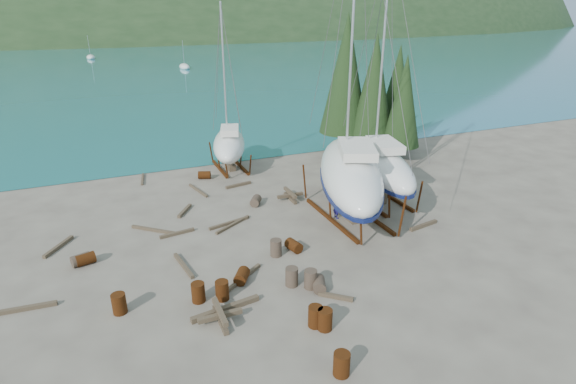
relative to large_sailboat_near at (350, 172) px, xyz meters
name	(u,v)px	position (x,y,z in m)	size (l,w,h in m)	color
ground	(290,249)	(-4.69, -2.13, -2.90)	(600.00, 600.00, 0.00)	#554B43
bay_water	(99,29)	(-4.69, 312.87, -2.90)	(700.00, 700.00, 0.00)	#187479
far_hill	(99,29)	(-4.69, 317.87, -2.90)	(800.00, 360.00, 110.00)	#22381C
far_house_center	(54,34)	(-24.69, 187.87, 0.02)	(6.60, 5.60, 5.60)	beige
far_house_right	(181,31)	(25.31, 187.87, 0.02)	(6.60, 5.60, 5.60)	beige
cypress_near_right	(374,88)	(7.81, 9.87, 2.89)	(3.60, 3.60, 10.00)	black
cypress_mid_right	(404,101)	(9.31, 7.87, 2.01)	(3.06, 3.06, 8.50)	black
cypress_back_left	(346,74)	(6.31, 11.87, 3.76)	(4.14, 4.14, 11.50)	black
cypress_far_right	(397,91)	(10.81, 10.87, 2.30)	(3.24, 3.24, 9.00)	black
moored_boat_mid	(184,67)	(5.31, 77.87, -2.52)	(2.00, 5.00, 6.05)	silver
moored_boat_far	(91,57)	(-12.69, 107.87, -2.52)	(2.00, 5.00, 6.05)	silver
large_sailboat_near	(350,172)	(0.00, 0.00, 0.00)	(7.70, 11.82, 18.03)	silver
large_sailboat_far	(379,164)	(3.09, 1.67, -0.39)	(5.06, 10.09, 15.36)	silver
small_sailboat_shore	(229,144)	(-3.98, 11.44, -0.90)	(4.55, 7.97, 12.16)	silver
worker	(337,206)	(-0.65, 0.28, -2.12)	(0.58, 0.38, 1.58)	navy
drum_0	(119,304)	(-13.26, -4.27, -2.46)	(0.58, 0.58, 0.88)	#51290D
drum_1	(319,284)	(-4.99, -6.02, -2.61)	(0.58, 0.58, 0.88)	#2D2823
drum_2	(86,259)	(-14.53, 0.40, -2.61)	(0.58, 0.58, 0.88)	#51290D
drum_3	(342,364)	(-6.54, -10.81, -2.46)	(0.58, 0.58, 0.88)	#51290D
drum_4	(204,175)	(-6.37, 10.01, -2.61)	(0.58, 0.58, 0.88)	#51290D
drum_5	(276,248)	(-5.63, -2.47, -2.46)	(0.58, 0.58, 0.88)	#2D2823
drum_6	(294,246)	(-4.61, -2.38, -2.61)	(0.58, 0.58, 0.88)	#51290D
drum_7	(325,320)	(-5.97, -8.49, -2.46)	(0.58, 0.58, 0.88)	#51290D
drum_10	(315,316)	(-6.22, -8.16, -2.46)	(0.58, 0.58, 0.88)	#51290D
drum_11	(256,201)	(-4.47, 3.97, -2.61)	(0.58, 0.58, 0.88)	#2D2823
drum_12	(242,276)	(-7.94, -4.06, -2.61)	(0.58, 0.58, 0.88)	#51290D
drum_13	(222,290)	(-9.13, -5.02, -2.46)	(0.58, 0.58, 0.88)	#51290D
drum_14	(198,292)	(-10.10, -4.76, -2.46)	(0.58, 0.58, 0.88)	#51290D
drum_15	(81,259)	(-14.72, 0.43, -2.61)	(0.58, 0.58, 0.88)	#2D2823
drum_16	(292,277)	(-5.96, -5.22, -2.46)	(0.58, 0.58, 0.88)	#2D2823
drum_17	(311,279)	(-5.26, -5.73, -2.46)	(0.58, 0.58, 0.88)	#2D2823
timber_0	(143,179)	(-10.63, 11.54, -2.83)	(0.14, 2.30, 0.14)	brown
timber_1	(424,225)	(3.38, -2.78, -2.81)	(0.19, 2.11, 0.19)	brown
timber_2	(59,247)	(-15.84, 2.69, -2.81)	(0.19, 2.25, 0.19)	brown
timber_4	(177,233)	(-9.85, 1.79, -2.82)	(0.17, 1.95, 0.17)	brown
timber_5	(240,280)	(-8.03, -4.06, -2.82)	(0.16, 3.10, 0.16)	brown
timber_6	(238,185)	(-4.52, 7.56, -2.81)	(0.19, 1.96, 0.19)	brown
timber_7	(336,297)	(-4.61, -6.89, -2.82)	(0.17, 1.53, 0.17)	brown
timber_8	(185,211)	(-8.88, 4.63, -2.81)	(0.19, 1.81, 0.19)	brown
timber_9	(198,190)	(-7.36, 7.71, -2.83)	(0.15, 2.70, 0.15)	brown
timber_10	(229,223)	(-6.86, 1.91, -2.82)	(0.16, 2.53, 0.16)	brown
timber_11	(233,225)	(-6.68, 1.65, -2.83)	(0.15, 2.76, 0.15)	brown
timber_12	(184,265)	(-10.18, -1.74, -2.82)	(0.17, 2.49, 0.17)	brown
timber_14	(23,309)	(-16.95, -2.56, -2.81)	(0.18, 2.56, 0.18)	brown
timber_16	(226,309)	(-9.22, -5.88, -2.79)	(0.23, 3.03, 0.23)	brown
timber_17	(153,230)	(-11.03, 2.77, -2.82)	(0.16, 2.75, 0.16)	brown
timber_pile_fore	(220,316)	(-9.61, -6.48, -2.60)	(1.80, 1.80, 0.60)	brown
timber_pile_aft	(290,195)	(-2.10, 3.92, -2.60)	(1.80, 1.80, 0.60)	brown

